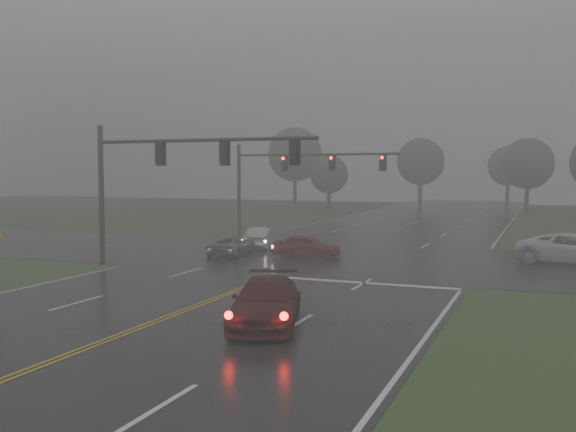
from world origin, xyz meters
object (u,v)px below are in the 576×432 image
at_px(pickup_white, 574,264).
at_px(signal_gantry_far, 286,172).
at_px(sedan_maroon, 266,325).
at_px(sedan_red, 307,258).
at_px(car_grey, 232,255).
at_px(sedan_silver, 264,249).
at_px(signal_gantry_near, 161,168).

height_order(pickup_white, signal_gantry_far, signal_gantry_far).
relative_size(sedan_maroon, sedan_red, 1.29).
bearing_deg(pickup_white, car_grey, 112.17).
bearing_deg(car_grey, sedan_silver, -103.84).
xyz_separation_m(sedan_maroon, sedan_red, (-4.42, 15.78, 0.00)).
distance_m(sedan_red, signal_gantry_far, 12.46).
height_order(pickup_white, signal_gantry_near, signal_gantry_near).
relative_size(signal_gantry_near, signal_gantry_far, 0.98).
height_order(sedan_red, sedan_silver, sedan_silver).
xyz_separation_m(signal_gantry_near, signal_gantry_far, (0.15, 16.58, -0.22)).
bearing_deg(car_grey, signal_gantry_near, 74.63).
xyz_separation_m(sedan_red, car_grey, (-4.67, -0.43, 0.00)).
relative_size(sedan_red, signal_gantry_near, 0.32).
height_order(sedan_red, car_grey, sedan_red).
xyz_separation_m(sedan_maroon, car_grey, (-9.09, 15.35, 0.00)).
height_order(sedan_silver, signal_gantry_far, signal_gantry_far).
distance_m(pickup_white, signal_gantry_far, 21.54).
bearing_deg(signal_gantry_far, car_grey, -85.75).
bearing_deg(signal_gantry_near, sedan_red, 49.58).
bearing_deg(sedan_red, signal_gantry_far, 23.04).
bearing_deg(sedan_silver, signal_gantry_far, -85.31).
height_order(car_grey, signal_gantry_far, signal_gantry_far).
bearing_deg(sedan_red, car_grey, 89.80).
relative_size(sedan_silver, car_grey, 1.01).
bearing_deg(sedan_maroon, pickup_white, 44.97).
distance_m(sedan_maroon, sedan_red, 16.39).
distance_m(sedan_maroon, sedan_silver, 20.91).
xyz_separation_m(sedan_silver, signal_gantry_far, (-1.23, 6.76, 5.00)).
distance_m(sedan_maroon, car_grey, 17.84).
relative_size(sedan_red, pickup_white, 0.67).
bearing_deg(pickup_white, sedan_maroon, 163.97).
xyz_separation_m(sedan_red, signal_gantry_near, (-5.59, -6.56, 5.22)).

